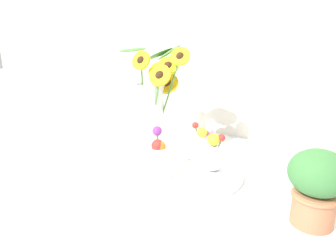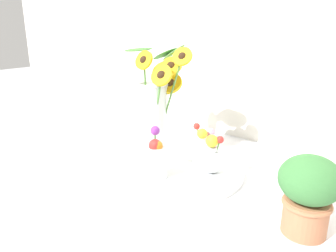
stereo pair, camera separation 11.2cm
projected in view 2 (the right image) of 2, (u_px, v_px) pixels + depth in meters
The scene contains 7 objects.
ground_plane at pixel (146, 174), 1.14m from camera, with size 6.00×6.00×0.00m, color silver.
serving_tray at pixel (168, 167), 1.17m from camera, with size 0.54×0.54×0.02m.
mason_jar_sunflowers at pixel (155, 108), 1.22m from camera, with size 0.30×0.20×0.42m.
vase_small_center at pixel (158, 157), 1.06m from camera, with size 0.08×0.06×0.16m.
vase_bulb_right at pixel (212, 158), 1.08m from camera, with size 0.08×0.08×0.14m.
vase_small_back at pixel (203, 146), 1.17m from camera, with size 0.08×0.09×0.14m.
potted_plant at pixel (309, 191), 0.79m from camera, with size 0.15×0.15×0.21m.
Camera 2 is at (0.73, -0.74, 0.51)m, focal length 35.00 mm.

